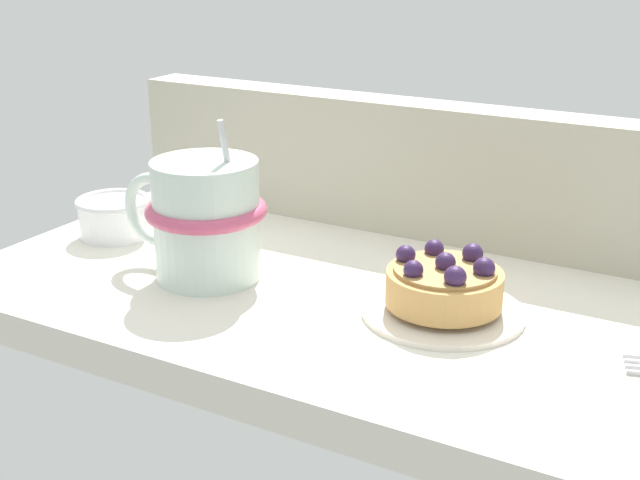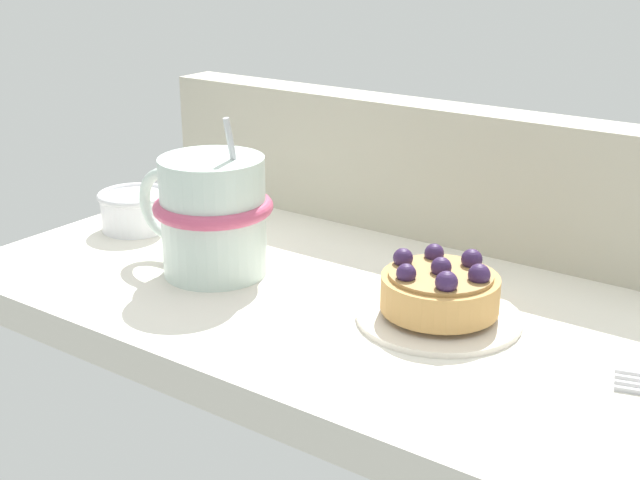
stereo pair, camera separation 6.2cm
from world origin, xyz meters
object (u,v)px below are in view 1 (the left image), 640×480
(raspberry_tart, at_px, (444,283))
(coffee_mug, at_px, (204,218))
(dessert_plate, at_px, (443,309))
(sugar_bowl, at_px, (114,215))

(raspberry_tart, relative_size, coffee_mug, 0.64)
(coffee_mug, bearing_deg, dessert_plate, 7.16)
(dessert_plate, relative_size, coffee_mug, 0.91)
(coffee_mug, height_order, sugar_bowl, coffee_mug)
(dessert_plate, bearing_deg, coffee_mug, -172.84)
(raspberry_tart, bearing_deg, dessert_plate, -112.14)
(raspberry_tart, xyz_separation_m, sugar_bowl, (-0.32, 0.01, -0.01))
(raspberry_tart, relative_size, sugar_bowl, 1.24)
(dessert_plate, xyz_separation_m, coffee_mug, (-0.19, -0.02, 0.04))
(raspberry_tart, distance_m, coffee_mug, 0.19)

